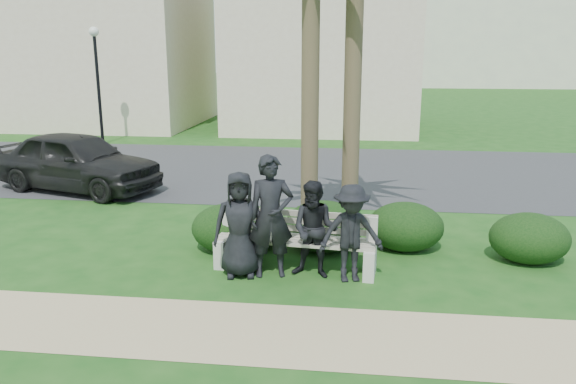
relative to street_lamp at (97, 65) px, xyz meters
name	(u,v)px	position (x,y,z in m)	size (l,w,h in m)	color
ground	(319,279)	(9.00, -12.00, -2.94)	(160.00, 160.00, 0.00)	#184814
footpath	(310,335)	(9.00, -13.80, -2.94)	(30.00, 1.60, 0.01)	tan
asphalt_street	(337,172)	(9.00, -4.00, -2.94)	(160.00, 8.00, 0.01)	#2D2D30
stucco_bldg_left	(91,46)	(-3.00, 6.00, 0.72)	(10.40, 8.40, 7.30)	beige
stucco_bldg_right	(324,45)	(8.00, 6.00, 0.72)	(8.40, 8.40, 7.30)	beige
street_lamp	(97,65)	(0.00, 0.00, 0.00)	(0.36, 0.36, 4.29)	black
park_bench	(295,245)	(8.59, -11.63, -2.54)	(2.63, 0.84, 0.90)	#A89F8C
man_a	(240,225)	(7.76, -11.98, -2.11)	(0.82, 0.53, 1.67)	black
man_b	(271,217)	(8.24, -11.93, -1.98)	(0.70, 0.46, 1.93)	black
man_c	(315,230)	(8.92, -11.90, -2.18)	(0.75, 0.58, 1.54)	black
man_d	(351,233)	(9.48, -12.00, -2.18)	(0.99, 0.57, 1.53)	black
hedge_b	(229,227)	(7.32, -10.88, -2.51)	(1.33, 1.10, 0.87)	black
hedge_c	(252,226)	(7.70, -10.65, -2.56)	(1.18, 0.98, 0.77)	black
hedge_d	(324,225)	(8.99, -10.66, -2.48)	(1.41, 1.16, 0.92)	black
hedge_e	(406,225)	(10.44, -10.44, -2.50)	(1.35, 1.11, 0.88)	black
hedge_f	(530,237)	(12.45, -10.81, -2.51)	(1.31, 1.09, 0.86)	black
car_a	(77,161)	(2.57, -7.01, -2.19)	(1.77, 4.41, 1.50)	black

